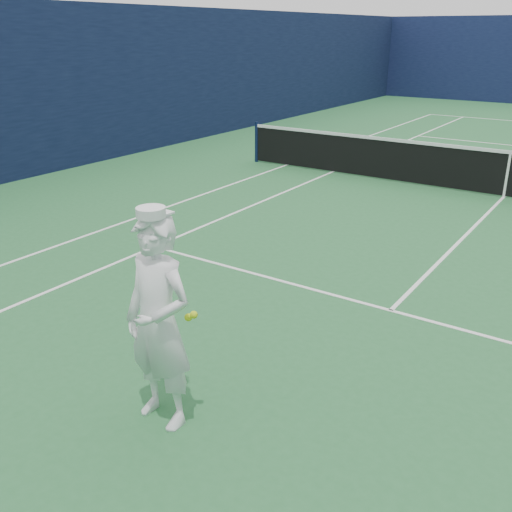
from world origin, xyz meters
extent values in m
plane|color=#266434|center=(0.00, 0.00, 0.00)|extent=(80.00, 80.00, 0.00)
cube|color=white|center=(-5.49, 0.00, 0.00)|extent=(0.06, 23.83, 0.01)
cube|color=white|center=(-4.12, 0.00, 0.00)|extent=(0.06, 23.77, 0.01)
cube|color=white|center=(0.00, -6.40, 0.00)|extent=(8.23, 0.06, 0.01)
cube|color=white|center=(0.00, 0.00, 0.00)|extent=(0.06, 12.80, 0.01)
cube|color=#0E1634|center=(-10.00, 0.00, 2.00)|extent=(0.12, 36.12, 4.00)
cylinder|color=#141E4C|center=(-6.40, 0.00, 0.54)|extent=(0.09, 0.09, 1.07)
cube|color=black|center=(0.00, 0.00, 0.50)|extent=(12.79, 0.02, 0.92)
cube|color=white|center=(0.00, 0.00, 0.97)|extent=(12.79, 0.04, 0.07)
cube|color=white|center=(0.00, 0.00, 0.47)|extent=(0.05, 0.03, 0.94)
imported|color=white|center=(-0.92, -9.62, 0.98)|extent=(0.74, 0.50, 1.97)
cylinder|color=white|center=(-0.92, -9.62, 1.99)|extent=(0.24, 0.24, 0.08)
cube|color=white|center=(-0.91, -9.49, 1.96)|extent=(0.18, 0.11, 0.02)
cylinder|color=navy|center=(-1.19, -9.53, 1.02)|extent=(0.04, 0.09, 0.22)
cube|color=#1F29AA|center=(-1.19, -9.47, 0.84)|extent=(0.02, 0.02, 0.14)
torus|color=#1F29AA|center=(-1.19, -9.41, 0.64)|extent=(0.30, 0.11, 0.29)
cube|color=beige|center=(-1.19, -9.41, 0.64)|extent=(0.22, 0.01, 0.30)
sphere|color=#D2E61A|center=(-0.65, -9.53, 1.08)|extent=(0.07, 0.07, 0.07)
sphere|color=#D2E61A|center=(-0.61, -9.52, 1.11)|extent=(0.07, 0.07, 0.07)
camera|label=1|loc=(2.22, -12.76, 3.34)|focal=40.00mm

